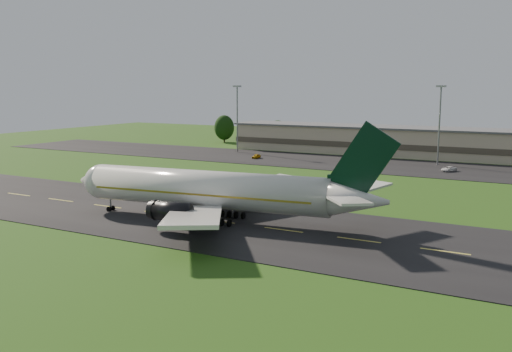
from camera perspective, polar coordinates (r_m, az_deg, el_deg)
The scene contains 10 objects.
ground at distance 80.57m, azimuth 2.77°, elevation -5.47°, with size 360.00×360.00×0.00m, color #204010.
taxiway at distance 80.56m, azimuth 2.77°, elevation -5.43°, with size 220.00×30.00×0.10m, color black.
apron at distance 147.57m, azimuth 15.16°, elevation 0.85°, with size 260.00×30.00×0.10m, color black.
airliner at distance 85.45m, azimuth -4.39°, elevation -1.45°, with size 51.17×41.84×15.57m.
terminal at distance 169.40m, azimuth 19.28°, elevation 3.01°, with size 145.00×16.00×8.40m.
light_mast_west at distance 174.79m, azimuth -1.89°, elevation 6.55°, with size 2.40×1.20×20.35m.
light_mast_centre at distance 153.14m, azimuth 17.90°, elevation 5.78°, with size 2.40×1.20×20.35m.
service_vehicle_a at distance 159.75m, azimuth 0.03°, elevation 1.99°, with size 1.43×3.54×1.21m, color #C2920B.
service_vehicle_b at distance 151.59m, azimuth 11.28°, elevation 1.48°, with size 1.48×4.25×1.40m, color maroon.
service_vehicle_c at distance 142.76m, azimuth 18.71°, elevation 0.68°, with size 1.95×4.23×1.17m, color white.
Camera 1 is at (34.19, -70.15, 20.05)m, focal length 40.00 mm.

